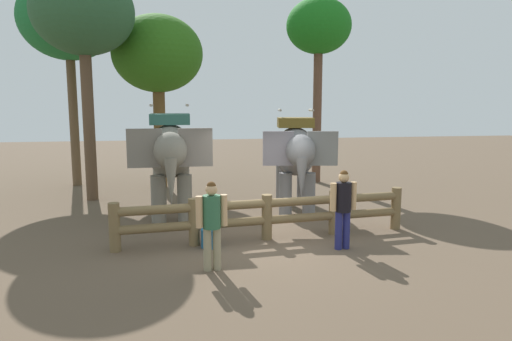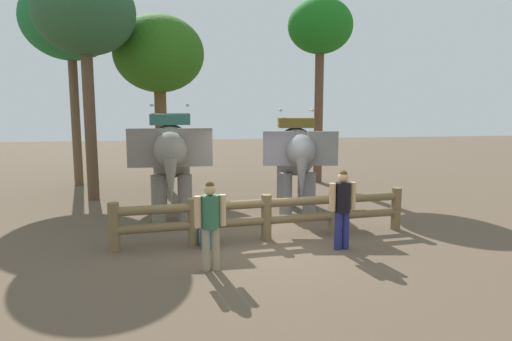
{
  "view_description": "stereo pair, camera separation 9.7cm",
  "coord_description": "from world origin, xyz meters",
  "px_view_note": "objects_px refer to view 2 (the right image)",
  "views": [
    {
      "loc": [
        -2.04,
        -9.98,
        3.12
      ],
      "look_at": [
        0.0,
        1.62,
        1.4
      ],
      "focal_mm": 32.44,
      "sensor_mm": 36.0,
      "label": 1
    },
    {
      "loc": [
        -1.94,
        -10.0,
        3.12
      ],
      "look_at": [
        0.0,
        1.62,
        1.4
      ],
      "focal_mm": 32.44,
      "sensor_mm": 36.0,
      "label": 2
    }
  ],
  "objects_px": {
    "tree_deep_back": "(84,15)",
    "tourist_man_in_blue": "(342,204)",
    "log_fence": "(266,214)",
    "feed_bucket": "(209,238)",
    "tree_back_center": "(159,56)",
    "tree_far_left": "(70,20)",
    "tourist_woman_in_black": "(210,219)",
    "elephant_center": "(296,154)",
    "elephant_near_left": "(171,154)",
    "tree_far_right": "(320,30)"
  },
  "relations": [
    {
      "from": "elephant_center",
      "to": "tree_far_left",
      "type": "xyz_separation_m",
      "value": [
        -7.17,
        5.48,
        4.46
      ]
    },
    {
      "from": "tree_far_right",
      "to": "tree_deep_back",
      "type": "height_order",
      "value": "tree_deep_back"
    },
    {
      "from": "tree_deep_back",
      "to": "tourist_man_in_blue",
      "type": "bearing_deg",
      "value": -45.43
    },
    {
      "from": "tourist_woman_in_black",
      "to": "tourist_man_in_blue",
      "type": "distance_m",
      "value": 2.97
    },
    {
      "from": "feed_bucket",
      "to": "tree_back_center",
      "type": "bearing_deg",
      "value": 99.24
    },
    {
      "from": "log_fence",
      "to": "elephant_center",
      "type": "xyz_separation_m",
      "value": [
        1.39,
        2.74,
        1.06
      ]
    },
    {
      "from": "tourist_man_in_blue",
      "to": "feed_bucket",
      "type": "relative_size",
      "value": 4.21
    },
    {
      "from": "elephant_center",
      "to": "tree_back_center",
      "type": "xyz_separation_m",
      "value": [
        -3.98,
        4.53,
        3.15
      ]
    },
    {
      "from": "tree_far_left",
      "to": "tree_far_right",
      "type": "height_order",
      "value": "tree_far_left"
    },
    {
      "from": "elephant_near_left",
      "to": "elephant_center",
      "type": "distance_m",
      "value": 3.57
    },
    {
      "from": "log_fence",
      "to": "tree_far_right",
      "type": "distance_m",
      "value": 9.72
    },
    {
      "from": "log_fence",
      "to": "tourist_man_in_blue",
      "type": "relative_size",
      "value": 4.03
    },
    {
      "from": "tree_far_left",
      "to": "tree_deep_back",
      "type": "relative_size",
      "value": 1.06
    },
    {
      "from": "tourist_woman_in_black",
      "to": "tree_deep_back",
      "type": "relative_size",
      "value": 0.23
    },
    {
      "from": "elephant_center",
      "to": "tourist_man_in_blue",
      "type": "height_order",
      "value": "elephant_center"
    },
    {
      "from": "elephant_center",
      "to": "tree_far_right",
      "type": "relative_size",
      "value": 0.49
    },
    {
      "from": "tree_far_right",
      "to": "log_fence",
      "type": "bearing_deg",
      "value": -115.22
    },
    {
      "from": "elephant_center",
      "to": "tree_far_right",
      "type": "bearing_deg",
      "value": 65.83
    },
    {
      "from": "tree_far_left",
      "to": "tree_back_center",
      "type": "height_order",
      "value": "tree_far_left"
    },
    {
      "from": "log_fence",
      "to": "tourist_woman_in_black",
      "type": "height_order",
      "value": "tourist_woman_in_black"
    },
    {
      "from": "tree_deep_back",
      "to": "elephant_center",
      "type": "bearing_deg",
      "value": -22.76
    },
    {
      "from": "elephant_center",
      "to": "tree_deep_back",
      "type": "bearing_deg",
      "value": 157.24
    },
    {
      "from": "log_fence",
      "to": "tree_far_right",
      "type": "xyz_separation_m",
      "value": [
        3.48,
        7.38,
        5.28
      ]
    },
    {
      "from": "tree_deep_back",
      "to": "feed_bucket",
      "type": "relative_size",
      "value": 17.73
    },
    {
      "from": "tree_back_center",
      "to": "tree_far_right",
      "type": "height_order",
      "value": "tree_far_right"
    },
    {
      "from": "tourist_man_in_blue",
      "to": "tree_back_center",
      "type": "distance_m",
      "value": 9.95
    },
    {
      "from": "elephant_center",
      "to": "tourist_man_in_blue",
      "type": "bearing_deg",
      "value": -88.92
    },
    {
      "from": "tourist_man_in_blue",
      "to": "elephant_near_left",
      "type": "bearing_deg",
      "value": 135.58
    },
    {
      "from": "tree_back_center",
      "to": "tree_deep_back",
      "type": "relative_size",
      "value": 0.87
    },
    {
      "from": "tree_far_right",
      "to": "feed_bucket",
      "type": "xyz_separation_m",
      "value": [
        -4.81,
        -7.75,
        -5.68
      ]
    },
    {
      "from": "log_fence",
      "to": "elephant_center",
      "type": "height_order",
      "value": "elephant_center"
    },
    {
      "from": "tree_back_center",
      "to": "tree_far_right",
      "type": "distance_m",
      "value": 6.15
    },
    {
      "from": "tourist_woman_in_black",
      "to": "feed_bucket",
      "type": "height_order",
      "value": "tourist_woman_in_black"
    },
    {
      "from": "log_fence",
      "to": "elephant_near_left",
      "type": "distance_m",
      "value": 3.56
    },
    {
      "from": "log_fence",
      "to": "feed_bucket",
      "type": "bearing_deg",
      "value": -164.43
    },
    {
      "from": "tourist_woman_in_black",
      "to": "tourist_man_in_blue",
      "type": "height_order",
      "value": "tourist_man_in_blue"
    },
    {
      "from": "tree_back_center",
      "to": "tree_deep_back",
      "type": "distance_m",
      "value": 3.08
    },
    {
      "from": "tourist_woman_in_black",
      "to": "log_fence",
      "type": "bearing_deg",
      "value": 51.74
    },
    {
      "from": "elephant_center",
      "to": "tourist_woman_in_black",
      "type": "distance_m",
      "value": 5.36
    },
    {
      "from": "elephant_center",
      "to": "tourist_woman_in_black",
      "type": "height_order",
      "value": "elephant_center"
    },
    {
      "from": "elephant_center",
      "to": "feed_bucket",
      "type": "xyz_separation_m",
      "value": [
        -2.73,
        -3.11,
        -1.46
      ]
    },
    {
      "from": "elephant_near_left",
      "to": "tree_far_left",
      "type": "xyz_separation_m",
      "value": [
        -3.6,
        5.64,
        4.37
      ]
    },
    {
      "from": "tourist_woman_in_black",
      "to": "tree_far_left",
      "type": "distance_m",
      "value": 12.06
    },
    {
      "from": "tree_back_center",
      "to": "tree_far_right",
      "type": "bearing_deg",
      "value": 1.02
    },
    {
      "from": "log_fence",
      "to": "tree_far_left",
      "type": "relative_size",
      "value": 0.9
    },
    {
      "from": "tourist_woman_in_black",
      "to": "tree_far_left",
      "type": "xyz_separation_m",
      "value": [
        -4.37,
        10.0,
        5.14
      ]
    },
    {
      "from": "log_fence",
      "to": "tourist_woman_in_black",
      "type": "relative_size",
      "value": 4.09
    },
    {
      "from": "tourist_woman_in_black",
      "to": "tree_far_left",
      "type": "bearing_deg",
      "value": 113.6
    },
    {
      "from": "elephant_center",
      "to": "tree_far_left",
      "type": "distance_m",
      "value": 10.06
    },
    {
      "from": "tourist_woman_in_black",
      "to": "tree_back_center",
      "type": "distance_m",
      "value": 9.9
    }
  ]
}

